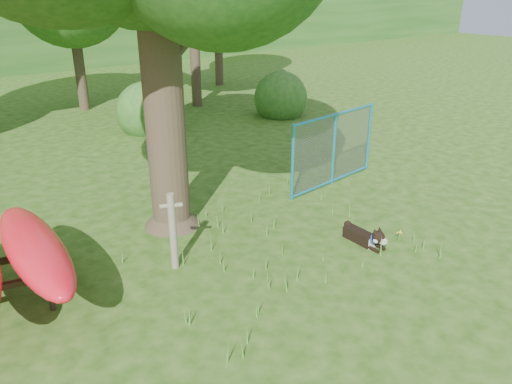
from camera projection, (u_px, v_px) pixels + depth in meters
ground at (293, 279)px, 7.65m from camera, size 80.00×80.00×0.00m
wooden_post at (173, 229)px, 7.71m from camera, size 0.34×0.20×1.28m
husky_dog at (366, 237)px, 8.61m from camera, size 0.24×0.96×0.43m
fence_section at (334, 149)px, 11.03m from camera, size 2.77×0.37×2.70m
wildflower_clump at (399, 233)px, 8.71m from camera, size 0.09×0.09×0.20m
shrub_right at (280, 115)px, 17.16m from camera, size 1.80×1.80×1.80m
shrub_mid at (148, 131)px, 15.35m from camera, size 1.80×1.80×1.80m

